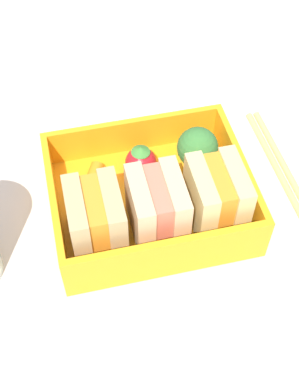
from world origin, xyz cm
name	(u,v)px	position (x,y,z in cm)	size (l,w,h in cm)	color
ground_plane	(150,215)	(0.00, 0.00, -1.00)	(120.00, 120.00, 2.00)	beige
bento_tray	(150,206)	(0.00, 0.00, 0.60)	(17.85, 14.71, 1.20)	#FAA41A
bento_rim	(150,189)	(0.00, 0.00, 3.13)	(17.85, 14.71, 3.86)	#FAA41A
sandwich_left	(217,196)	(-5.35, 2.91, 4.22)	(4.54, 5.81, 6.04)	#DEC57D
sandwich_center_left	(157,207)	(0.00, 2.91, 4.22)	(4.54, 5.81, 6.04)	#DFB585
sandwich_center	(96,219)	(5.35, 2.91, 4.22)	(4.54, 5.81, 6.04)	tan
broccoli_floret	(197,148)	(-5.30, -2.92, 4.18)	(3.91, 3.91, 5.05)	#85C96F
strawberry_far_left	(140,162)	(0.12, -3.66, 2.84)	(3.03, 3.03, 3.63)	red
carrot_stick_far_left	(90,185)	(5.16, -2.70, 1.84)	(1.28, 1.28, 5.06)	orange
chopstick_pair	(289,181)	(-14.17, -0.03, 0.35)	(1.95, 19.94, 0.70)	tan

